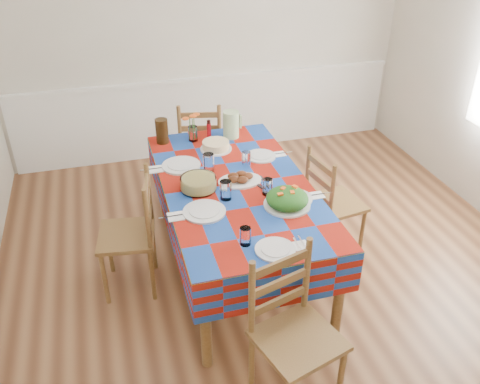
% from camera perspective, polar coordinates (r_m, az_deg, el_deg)
% --- Properties ---
extents(room, '(4.58, 5.08, 2.78)m').
position_cam_1_polar(room, '(3.48, 5.36, 6.99)').
color(room, brown).
rests_on(room, ground).
extents(wainscot, '(4.41, 0.06, 0.92)m').
position_cam_1_polar(wainscot, '(6.01, -3.44, 8.92)').
color(wainscot, white).
rests_on(wainscot, room).
extents(dining_table, '(1.11, 2.06, 0.80)m').
position_cam_1_polar(dining_table, '(3.95, -0.43, -0.19)').
color(dining_table, brown).
rests_on(dining_table, room).
extents(setting_near_head, '(0.42, 0.28, 0.12)m').
position_cam_1_polar(setting_near_head, '(3.22, 2.86, -5.89)').
color(setting_near_head, white).
rests_on(setting_near_head, dining_table).
extents(setting_left_near, '(0.56, 0.33, 0.15)m').
position_cam_1_polar(setting_left_near, '(3.61, -3.25, -1.31)').
color(setting_left_near, white).
rests_on(setting_left_near, dining_table).
extents(setting_left_far, '(0.58, 0.34, 0.15)m').
position_cam_1_polar(setting_left_far, '(4.12, -5.63, 3.09)').
color(setting_left_far, white).
rests_on(setting_left_far, dining_table).
extents(setting_right_near, '(0.50, 0.29, 0.13)m').
position_cam_1_polar(setting_right_near, '(3.73, 5.11, -0.21)').
color(setting_right_near, white).
rests_on(setting_right_near, dining_table).
extents(setting_right_far, '(0.48, 0.28, 0.12)m').
position_cam_1_polar(setting_right_far, '(4.24, 1.83, 3.97)').
color(setting_right_far, white).
rests_on(setting_right_far, dining_table).
extents(meat_platter, '(0.34, 0.25, 0.07)m').
position_cam_1_polar(meat_platter, '(3.91, -0.03, 1.50)').
color(meat_platter, white).
rests_on(meat_platter, dining_table).
extents(salad_platter, '(0.34, 0.34, 0.14)m').
position_cam_1_polar(salad_platter, '(3.63, 5.32, -0.81)').
color(salad_platter, white).
rests_on(salad_platter, dining_table).
extents(pasta_bowl, '(0.27, 0.27, 0.10)m').
position_cam_1_polar(pasta_bowl, '(3.82, -4.70, 0.98)').
color(pasta_bowl, white).
rests_on(pasta_bowl, dining_table).
extents(cake, '(0.27, 0.27, 0.08)m').
position_cam_1_polar(cake, '(4.41, -2.73, 5.21)').
color(cake, white).
rests_on(cake, dining_table).
extents(serving_utensils, '(0.16, 0.36, 0.01)m').
position_cam_1_polar(serving_utensils, '(3.85, 2.99, 0.51)').
color(serving_utensils, black).
rests_on(serving_utensils, dining_table).
extents(flower_vase, '(0.17, 0.14, 0.27)m').
position_cam_1_polar(flower_vase, '(4.55, -5.34, 7.01)').
color(flower_vase, white).
rests_on(flower_vase, dining_table).
extents(hot_sauce, '(0.04, 0.04, 0.16)m').
position_cam_1_polar(hot_sauce, '(4.62, -3.52, 7.12)').
color(hot_sauce, red).
rests_on(hot_sauce, dining_table).
extents(green_pitcher, '(0.14, 0.14, 0.25)m').
position_cam_1_polar(green_pitcher, '(4.60, -1.02, 7.59)').
color(green_pitcher, '#B5D999').
rests_on(green_pitcher, dining_table).
extents(tea_pitcher, '(0.11, 0.11, 0.22)m').
position_cam_1_polar(tea_pitcher, '(4.55, -8.76, 6.78)').
color(tea_pitcher, black).
rests_on(tea_pitcher, dining_table).
extents(name_card, '(0.08, 0.02, 0.02)m').
position_cam_1_polar(name_card, '(3.13, 4.83, -7.75)').
color(name_card, white).
rests_on(name_card, dining_table).
extents(chair_near, '(0.57, 0.55, 1.04)m').
position_cam_1_polar(chair_near, '(3.11, 6.00, -15.62)').
color(chair_near, brown).
rests_on(chair_near, room).
extents(chair_far, '(0.52, 0.51, 1.00)m').
position_cam_1_polar(chair_far, '(5.16, -4.41, 5.00)').
color(chair_far, brown).
rests_on(chair_far, room).
extents(chair_left, '(0.48, 0.50, 0.99)m').
position_cam_1_polar(chair_left, '(3.96, -11.98, -4.70)').
color(chair_left, brown).
rests_on(chair_left, room).
extents(chair_right, '(0.47, 0.48, 0.97)m').
position_cam_1_polar(chair_right, '(4.33, 10.20, -1.34)').
color(chair_right, brown).
rests_on(chair_right, room).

